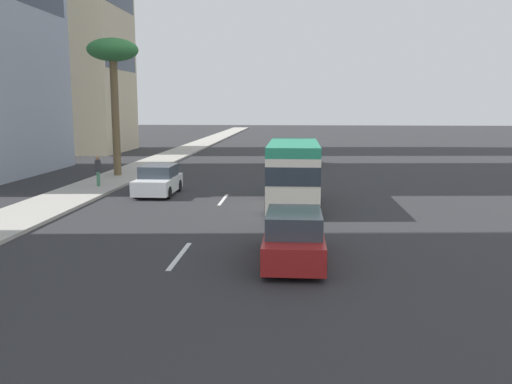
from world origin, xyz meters
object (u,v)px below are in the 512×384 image
Objects in this scene: car_lead at (294,237)px; minibus_third at (293,171)px; car_fourth at (298,155)px; pedestrian_near_lamp at (98,169)px; car_second at (158,181)px; palm_tree at (113,57)px.

minibus_third is at bearing 0.49° from car_lead.
car_fourth is (18.78, -0.26, -0.91)m from minibus_third.
car_second is at bearing -108.38° from pedestrian_near_lamp.
car_fourth is at bearing -0.36° from car_lead.
car_fourth is (28.02, -0.18, -0.00)m from car_lead.
palm_tree is at bearing 50.48° from minibus_third.
car_lead is 9.28m from minibus_third.
palm_tree reaches higher than car_fourth.
car_second is 2.33× the size of pedestrian_near_lamp.
palm_tree reaches higher than car_lead.
car_second is 0.58× the size of minibus_third.
minibus_third reaches higher than car_second.
car_second is at bearing 31.12° from car_lead.
pedestrian_near_lamp is 8.36m from palm_tree.
pedestrian_near_lamp is 0.19× the size of palm_tree.
minibus_third is at bearing -129.52° from palm_tree.
minibus_third reaches higher than pedestrian_near_lamp.
car_second is at bearing 154.75° from car_fourth.
pedestrian_near_lamp is at bearing -173.99° from palm_tree.
car_lead is at bearing 179.64° from car_fourth.
car_fourth is (15.90, -7.50, 0.01)m from car_second.
minibus_third is 1.58× the size of car_fourth.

